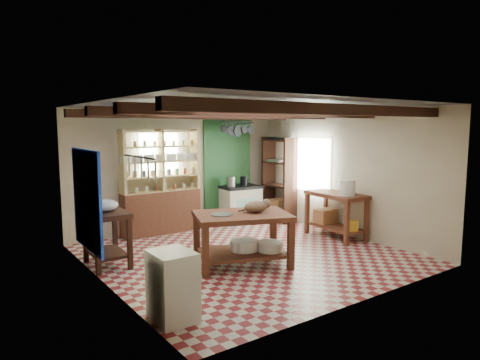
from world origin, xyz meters
TOP-DOWN VIEW (x-y plane):
  - floor at (0.00, 0.00)m, footprint 5.00×5.00m
  - ceiling at (0.00, 0.00)m, footprint 5.00×5.00m
  - wall_back at (0.00, 2.50)m, footprint 5.00×0.04m
  - wall_front at (0.00, -2.50)m, footprint 5.00×0.04m
  - wall_left at (-2.50, 0.00)m, footprint 0.04×5.00m
  - wall_right at (2.50, 0.00)m, footprint 0.04×5.00m
  - ceiling_beams at (0.00, 0.00)m, footprint 5.00×3.80m
  - blue_wall_patch at (-2.47, 0.90)m, footprint 0.04×1.40m
  - green_wall_patch at (1.25, 2.47)m, footprint 1.30×0.04m
  - window_back at (-0.50, 2.48)m, footprint 0.90×0.02m
  - window_right at (2.48, 1.00)m, footprint 0.02×1.30m
  - utensil_rail at (-2.44, -1.20)m, footprint 0.06×0.90m
  - pot_rack at (1.25, 2.05)m, footprint 0.86×0.12m
  - shelving_unit at (-0.55, 2.31)m, footprint 1.70×0.34m
  - tall_rack at (2.28, 1.80)m, footprint 0.40×0.86m
  - work_table at (-0.38, -0.39)m, footprint 1.76×1.47m
  - stove at (1.39, 2.15)m, footprint 0.94×0.67m
  - prep_table at (-2.20, 0.83)m, footprint 0.65×0.91m
  - white_cabinet at (-2.22, -1.56)m, footprint 0.46×0.55m
  - right_counter at (2.18, -0.09)m, footprint 0.74×1.33m
  - cat at (-0.13, -0.43)m, footprint 0.47×0.39m
  - steel_tray at (-0.73, -0.31)m, footprint 0.44×0.44m
  - basin_large at (-0.32, -0.36)m, footprint 0.61×0.61m
  - basin_small at (0.00, -0.64)m, footprint 0.55×0.55m
  - kettle_left at (1.14, 2.17)m, footprint 0.21×0.21m
  - kettle_right at (1.49, 2.14)m, footprint 0.18×0.18m
  - enamel_bowl at (-2.20, 0.83)m, footprint 0.41×0.41m
  - white_bucket at (2.10, -0.43)m, footprint 0.34×0.34m
  - wicker_basket at (2.20, 0.21)m, footprint 0.44×0.37m
  - yellow_tub at (2.14, -0.54)m, footprint 0.29×0.29m

SIDE VIEW (x-z plane):
  - floor at x=0.00m, z-range -0.02..0.00m
  - basin_small at x=0.00m, z-range 0.23..0.37m
  - basin_large at x=-0.32m, z-range 0.23..0.39m
  - yellow_tub at x=2.14m, z-range 0.24..0.44m
  - wicker_basket at x=2.20m, z-range 0.24..0.53m
  - white_cabinet at x=-2.22m, z-range 0.00..0.82m
  - work_table at x=-0.38m, z-range 0.00..0.85m
  - stove at x=1.39m, z-range 0.00..0.88m
  - prep_table at x=-2.20m, z-range 0.00..0.90m
  - right_counter at x=2.18m, z-range 0.00..0.92m
  - steel_tray at x=-0.73m, z-range 0.85..0.87m
  - cat at x=-0.13m, z-range 0.85..1.04m
  - kettle_right at x=1.49m, z-range 0.88..1.09m
  - kettle_left at x=1.14m, z-range 0.88..1.10m
  - enamel_bowl at x=-2.20m, z-range 0.90..1.09m
  - tall_rack at x=2.28m, z-range 0.00..2.00m
  - white_bucket at x=2.10m, z-range 0.92..1.23m
  - blue_wall_patch at x=-2.47m, z-range 0.30..1.90m
  - shelving_unit at x=-0.55m, z-range 0.00..2.20m
  - green_wall_patch at x=1.25m, z-range 0.10..2.40m
  - wall_back at x=0.00m, z-range 0.00..2.60m
  - wall_front at x=0.00m, z-range 0.00..2.60m
  - wall_left at x=-2.50m, z-range 0.00..2.60m
  - wall_right at x=2.50m, z-range 0.00..2.60m
  - window_right at x=2.48m, z-range 0.80..2.00m
  - window_back at x=-0.50m, z-range 1.30..2.10m
  - utensil_rail at x=-2.44m, z-range 1.64..1.92m
  - pot_rack at x=1.25m, z-range 2.00..2.36m
  - ceiling_beams at x=0.00m, z-range 2.40..2.56m
  - ceiling at x=0.00m, z-range 2.59..2.61m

